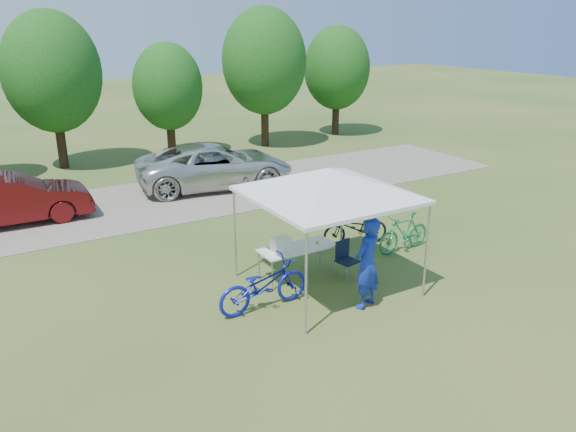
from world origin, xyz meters
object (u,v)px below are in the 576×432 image
cyclist (367,263)px  bike_blue (263,285)px  minivan (215,166)px  folding_chair (345,256)px  cooler (281,244)px  sedan (11,200)px  folding_table (298,249)px  bike_green (404,232)px  bike_dark (356,228)px

cyclist → bike_blue: cyclist is taller
bike_blue → minivan: 9.19m
cyclist → folding_chair: bearing=-132.2°
folding_chair → cooler: size_ratio=1.96×
folding_chair → sedan: bearing=117.4°
folding_table → folding_chair: size_ratio=2.09×
cooler → sedan: (-4.79, 7.31, -0.15)m
sedan → bike_blue: bearing=-153.3°
cooler → cyclist: size_ratio=0.22×
bike_green → bike_dark: 1.26m
folding_table → bike_dark: size_ratio=1.01×
cooler → cyclist: cyclist is taller
folding_table → bike_dark: (2.37, 0.90, -0.23)m
cooler → minivan: bearing=76.7°
cyclist → sedan: 10.86m
cyclist → bike_green: bearing=-168.1°
minivan → folding_table: bearing=-179.8°
folding_table → bike_dark: bearing=20.8°
folding_table → bike_blue: (-1.40, -0.94, -0.16)m
folding_table → cooler: 0.48m
bike_blue → minivan: size_ratio=0.37×
minivan → bike_dark: bearing=-161.7°
cooler → bike_blue: bearing=-135.9°
folding_chair → cyclist: cyclist is taller
cooler → bike_blue: 1.40m
folding_table → minivan: 7.93m
folding_table → bike_blue: size_ratio=0.88×
bike_blue → bike_dark: bike_blue is taller
cooler → bike_green: (3.60, -0.08, -0.40)m
bike_blue → bike_dark: bearing=-65.6°
minivan → sedan: (-6.64, -0.49, -0.04)m
bike_blue → cyclist: bearing=-119.8°
bike_blue → bike_green: 4.65m
folding_chair → bike_dark: bike_dark is taller
folding_chair → folding_table: bearing=140.2°
folding_chair → bike_blue: (-2.36, -0.41, 0.03)m
bike_blue → minivan: minivan is taller
folding_table → cyclist: 2.01m
folding_table → cyclist: (0.46, -1.94, 0.28)m
bike_green → sedan: size_ratio=0.38×
folding_chair → cooler: cooler is taller
folding_chair → bike_blue: 2.40m
bike_dark → minivan: minivan is taller
cyclist → minivan: cyclist is taller
folding_table → folding_chair: folding_chair is taller
folding_table → folding_chair: (0.96, -0.53, -0.19)m
cooler → minivan: (1.85, 7.80, -0.11)m
bike_blue → bike_green: (4.57, 0.86, -0.03)m
bike_dark → cyclist: bearing=-18.0°
folding_table → bike_green: (3.16, -0.08, -0.19)m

